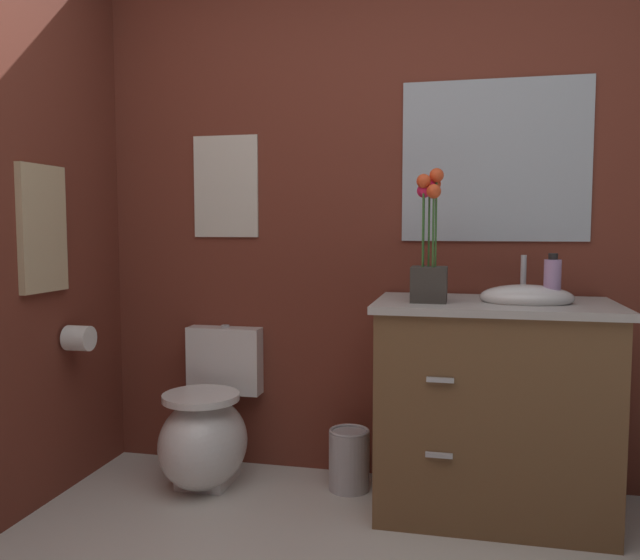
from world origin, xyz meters
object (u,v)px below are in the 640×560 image
hanging_towel (43,229)px  toilet_paper_roll (79,338)px  vanity_cabinet (493,405)px  toilet (207,430)px  flower_vase (429,256)px  soap_bottle (552,281)px  wall_mirror (495,161)px  wall_poster (226,187)px  trash_bin (349,459)px

hanging_towel → toilet_paper_roll: (0.06, 0.14, -0.48)m
vanity_cabinet → hanging_towel: bearing=-170.2°
hanging_towel → toilet_paper_roll: hanging_towel is taller
toilet → flower_vase: flower_vase is taller
soap_bottle → wall_mirror: (-0.21, 0.32, 0.49)m
wall_poster → toilet: bearing=-90.0°
trash_bin → toilet: bearing=-173.9°
trash_bin → toilet_paper_roll: (-1.15, -0.27, 0.54)m
toilet → hanging_towel: size_ratio=1.33×
toilet → trash_bin: size_ratio=2.54×
flower_vase → toilet: bearing=174.5°
flower_vase → trash_bin: 0.99m
flower_vase → toilet_paper_roll: size_ratio=4.78×
hanging_towel → toilet: bearing=31.1°
vanity_cabinet → wall_mirror: wall_mirror is taller
vanity_cabinet → toilet: bearing=178.8°
wall_mirror → toilet_paper_roll: 1.97m
trash_bin → wall_mirror: bearing=18.2°
toilet → wall_poster: bearing=90.0°
vanity_cabinet → soap_bottle: bearing=-6.2°
hanging_towel → flower_vase: bearing=8.9°
hanging_towel → toilet_paper_roll: 0.50m
toilet_paper_roll → toilet: bearing=21.1°
wall_poster → wall_mirror: bearing=0.0°
toilet → flower_vase: size_ratio=1.31×
wall_mirror → hanging_towel: wall_mirror is taller
flower_vase → wall_poster: (-0.99, 0.36, 0.31)m
trash_bin → wall_poster: wall_poster is taller
hanging_towel → soap_bottle: bearing=8.2°
flower_vase → wall_poster: bearing=159.8°
flower_vase → hanging_towel: (-1.55, -0.24, 0.11)m
wall_mirror → soap_bottle: bearing=-56.2°
vanity_cabinet → wall_poster: wall_poster is taller
toilet → hanging_towel: (-0.56, -0.34, 0.91)m
toilet → wall_mirror: 1.75m
wall_mirror → flower_vase: bearing=-125.2°
vanity_cabinet → flower_vase: 0.66m
soap_bottle → toilet_paper_roll: bearing=-175.7°
toilet → hanging_towel: bearing=-148.9°
hanging_towel → toilet_paper_roll: size_ratio=4.73×
wall_mirror → vanity_cabinet: bearing=-89.5°
vanity_cabinet → wall_mirror: size_ratio=1.31×
vanity_cabinet → wall_poster: (-1.25, 0.29, 0.91)m
wall_poster → hanging_towel: 0.85m
soap_bottle → toilet_paper_roll: 1.99m
hanging_towel → wall_poster: bearing=47.1°
vanity_cabinet → hanging_towel: 1.97m
flower_vase → soap_bottle: bearing=5.6°
wall_mirror → toilet_paper_roll: (-1.75, -0.46, -0.77)m
vanity_cabinet → flower_vase: bearing=-165.1°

